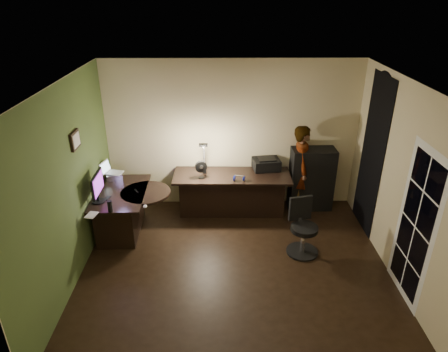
{
  "coord_description": "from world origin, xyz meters",
  "views": [
    {
      "loc": [
        -0.21,
        -4.75,
        3.79
      ],
      "look_at": [
        -0.15,
        1.05,
        1.0
      ],
      "focal_mm": 32.0,
      "sensor_mm": 36.0,
      "label": 1
    }
  ],
  "objects_px": {
    "desk_left": "(123,212)",
    "person": "(302,168)",
    "cabinet": "(311,179)",
    "office_chair": "(304,228)",
    "desk_right": "(232,194)",
    "monitor": "(97,192)"
  },
  "relations": [
    {
      "from": "cabinet",
      "to": "office_chair",
      "type": "xyz_separation_m",
      "value": [
        -0.39,
        -1.42,
        -0.14
      ]
    },
    {
      "from": "cabinet",
      "to": "office_chair",
      "type": "distance_m",
      "value": 1.48
    },
    {
      "from": "desk_left",
      "to": "person",
      "type": "xyz_separation_m",
      "value": [
        3.09,
        0.8,
        0.42
      ]
    },
    {
      "from": "desk_right",
      "to": "monitor",
      "type": "xyz_separation_m",
      "value": [
        -2.09,
        -0.92,
        0.55
      ]
    },
    {
      "from": "desk_left",
      "to": "cabinet",
      "type": "height_order",
      "value": "cabinet"
    },
    {
      "from": "desk_right",
      "to": "person",
      "type": "relative_size",
      "value": 1.28
    },
    {
      "from": "person",
      "to": "desk_left",
      "type": "bearing_deg",
      "value": 114.69
    },
    {
      "from": "desk_left",
      "to": "desk_right",
      "type": "bearing_deg",
      "value": 16.71
    },
    {
      "from": "cabinet",
      "to": "person",
      "type": "distance_m",
      "value": 0.29
    },
    {
      "from": "desk_right",
      "to": "cabinet",
      "type": "height_order",
      "value": "cabinet"
    },
    {
      "from": "desk_left",
      "to": "cabinet",
      "type": "bearing_deg",
      "value": 12.36
    },
    {
      "from": "desk_right",
      "to": "cabinet",
      "type": "distance_m",
      "value": 1.49
    },
    {
      "from": "desk_left",
      "to": "office_chair",
      "type": "height_order",
      "value": "office_chair"
    },
    {
      "from": "desk_right",
      "to": "cabinet",
      "type": "xyz_separation_m",
      "value": [
        1.46,
        0.2,
        0.2
      ]
    },
    {
      "from": "person",
      "to": "desk_right",
      "type": "bearing_deg",
      "value": 109.44
    },
    {
      "from": "monitor",
      "to": "desk_right",
      "type": "bearing_deg",
      "value": 23.32
    },
    {
      "from": "office_chair",
      "to": "cabinet",
      "type": "bearing_deg",
      "value": 61.81
    },
    {
      "from": "desk_right",
      "to": "monitor",
      "type": "distance_m",
      "value": 2.35
    },
    {
      "from": "desk_left",
      "to": "person",
      "type": "height_order",
      "value": "person"
    },
    {
      "from": "office_chair",
      "to": "desk_right",
      "type": "bearing_deg",
      "value": 118.39
    },
    {
      "from": "desk_left",
      "to": "office_chair",
      "type": "distance_m",
      "value": 2.96
    },
    {
      "from": "desk_left",
      "to": "person",
      "type": "distance_m",
      "value": 3.22
    }
  ]
}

